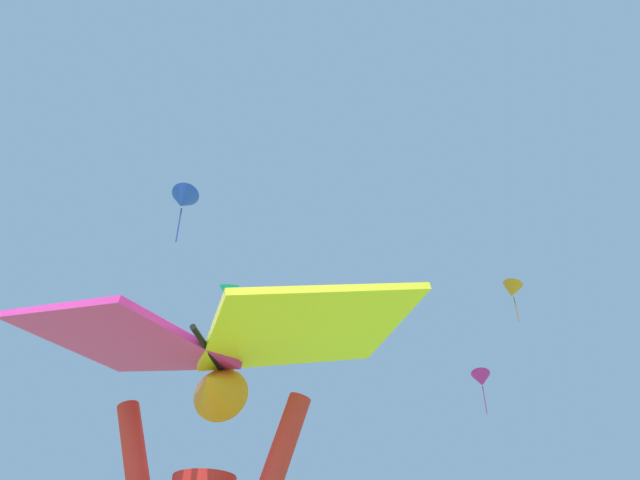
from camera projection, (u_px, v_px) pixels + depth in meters
The scene contains 5 objects.
held_stunt_kite at pixel (213, 348), 2.51m from camera, with size 1.78×1.12×0.40m.
distant_kite_blue_far_center at pixel (183, 200), 26.75m from camera, with size 1.74×1.90×2.99m.
distant_kite_teal_mid_right at pixel (229, 294), 28.34m from camera, with size 1.20×1.31×2.27m.
distant_kite_magenta_mid_left at pixel (481, 380), 32.31m from camera, with size 1.47×1.61×2.46m.
distant_kite_orange_high_left at pixel (512, 290), 35.33m from camera, with size 1.76×1.69×2.74m.
Camera 1 is at (1.38, -1.92, 1.03)m, focal length 33.76 mm.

